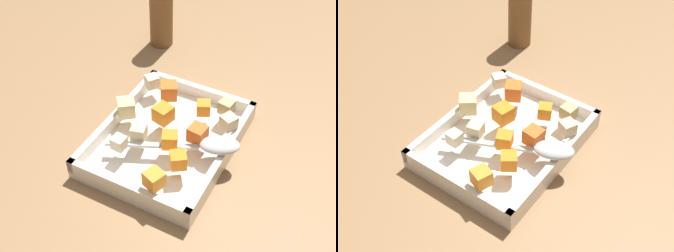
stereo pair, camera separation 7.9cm
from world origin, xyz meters
TOP-DOWN VIEW (x-y plane):
  - ground_plane at (0.00, 0.00)m, footprint 4.00×4.00m
  - baking_dish at (0.02, 0.01)m, footprint 0.29×0.23m
  - carrot_chunk_front_center at (-0.01, -0.01)m, footprint 0.04×0.04m
  - carrot_chunk_far_left at (0.10, 0.05)m, footprint 0.04×0.04m
  - carrot_chunk_rim_edge at (0.09, -0.03)m, footprint 0.03×0.03m
  - carrot_chunk_mid_left at (0.02, -0.05)m, footprint 0.03×0.03m
  - carrot_chunk_corner_nw at (-0.05, -0.05)m, footprint 0.04×0.04m
  - carrot_chunk_corner_se at (0.04, 0.03)m, footprint 0.04×0.04m
  - carrot_chunk_under_handle at (-0.10, -0.03)m, footprint 0.04×0.04m
  - potato_chunk_corner_sw at (0.02, 0.10)m, footprint 0.04×0.04m
  - potato_chunk_mid_right at (-0.06, 0.06)m, footprint 0.02×0.02m
  - potato_chunk_near_right at (0.12, 0.10)m, footprint 0.03×0.03m
  - potato_chunk_heap_top at (0.11, -0.06)m, footprint 0.03×0.03m
  - potato_chunk_corner_ne at (0.08, -0.08)m, footprint 0.03×0.03m
  - potato_chunk_far_right at (-0.02, 0.05)m, footprint 0.03×0.03m
  - serving_spoon at (0.01, -0.08)m, footprint 0.12×0.22m
  - pepper_mill at (0.32, 0.19)m, footprint 0.05×0.05m

SIDE VIEW (x-z plane):
  - ground_plane at x=0.00m, z-range 0.00..0.00m
  - baking_dish at x=0.02m, z-range -0.01..0.03m
  - serving_spoon at x=0.01m, z-range 0.04..0.06m
  - potato_chunk_mid_right at x=-0.06m, z-range 0.04..0.06m
  - potato_chunk_near_right at x=0.12m, z-range 0.04..0.06m
  - carrot_chunk_rim_edge at x=0.09m, z-range 0.04..0.07m
  - potato_chunk_corner_ne at x=0.08m, z-range 0.04..0.07m
  - potato_chunk_heap_top at x=0.11m, z-range 0.04..0.07m
  - potato_chunk_far_right at x=-0.02m, z-range 0.04..0.07m
  - carrot_chunk_corner_nw at x=-0.05m, z-range 0.04..0.07m
  - carrot_chunk_front_center at x=-0.01m, z-range 0.04..0.07m
  - carrot_chunk_under_handle at x=-0.10m, z-range 0.04..0.07m
  - carrot_chunk_mid_left at x=0.02m, z-range 0.04..0.07m
  - carrot_chunk_corner_se at x=0.04m, z-range 0.04..0.07m
  - carrot_chunk_far_left at x=0.10m, z-range 0.04..0.07m
  - potato_chunk_corner_sw at x=0.02m, z-range 0.04..0.07m
  - pepper_mill at x=0.32m, z-range -0.01..0.18m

